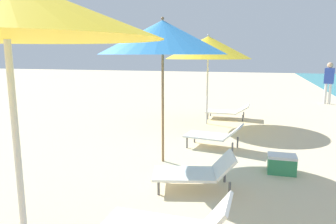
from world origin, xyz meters
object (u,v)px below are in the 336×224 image
lounger_third_inland (196,171)px  umbrella_farthest (208,48)px  lounger_farthest_shoreside (228,111)px  person_walking_near (329,79)px  umbrella_third (163,38)px  cooler_box (282,164)px  lounger_third_shoreside (214,135)px  umbrella_second (4,8)px

lounger_third_inland → umbrella_farthest: bearing=-96.7°
lounger_third_inland → lounger_farthest_shoreside: bearing=-103.3°
lounger_third_inland → person_walking_near: size_ratio=0.79×
umbrella_third → lounger_third_inland: size_ratio=2.01×
person_walking_near → cooler_box: size_ratio=3.55×
umbrella_third → lounger_third_shoreside: size_ratio=2.07×
lounger_third_shoreside → cooler_box: 1.84m
umbrella_second → lounger_third_shoreside: umbrella_second is taller
lounger_third_shoreside → umbrella_farthest: bearing=-68.4°
umbrella_second → lounger_third_inland: bearing=74.1°
lounger_third_inland → umbrella_farthest: 5.24m
umbrella_third → person_walking_near: umbrella_third is taller
lounger_third_inland → cooler_box: lounger_third_inland is taller
cooler_box → person_walking_near: bearing=75.2°
lounger_third_inland → cooler_box: bearing=-155.6°
lounger_third_inland → umbrella_third: bearing=-65.0°
cooler_box → lounger_third_inland: bearing=-141.7°
umbrella_third → umbrella_farthest: bearing=85.7°
cooler_box → lounger_farthest_shoreside: bearing=106.9°
umbrella_third → lounger_farthest_shoreside: size_ratio=2.00×
lounger_third_shoreside → cooler_box: lounger_third_shoreside is taller
umbrella_third → cooler_box: umbrella_third is taller
lounger_third_shoreside → lounger_third_inland: size_ratio=0.97×
lounger_third_shoreside → cooler_box: size_ratio=2.70×
umbrella_third → umbrella_farthest: umbrella_third is taller
umbrella_third → lounger_farthest_shoreside: 5.21m
lounger_third_shoreside → cooler_box: bearing=147.5°
person_walking_near → cooler_box: bearing=-175.3°
umbrella_farthest → lounger_farthest_shoreside: 2.34m
umbrella_third → person_walking_near: size_ratio=1.58×
lounger_farthest_shoreside → cooler_box: size_ratio=2.80×
umbrella_farthest → lounger_farthest_shoreside: size_ratio=1.93×
umbrella_farthest → person_walking_near: (4.35, 5.34, -1.22)m
umbrella_third → lounger_third_inland: (0.89, -1.09, -2.14)m
lounger_third_inland → person_walking_near: person_walking_near is taller
lounger_third_inland → person_walking_near: bearing=-124.2°
umbrella_second → cooler_box: bearing=61.0°
umbrella_farthest → cooler_box: bearing=-62.1°
lounger_third_inland → lounger_farthest_shoreside: (-0.06, 5.76, -0.03)m
umbrella_farthest → person_walking_near: umbrella_farthest is taller
person_walking_near → cooler_box: person_walking_near is taller
lounger_third_inland → cooler_box: size_ratio=2.79×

